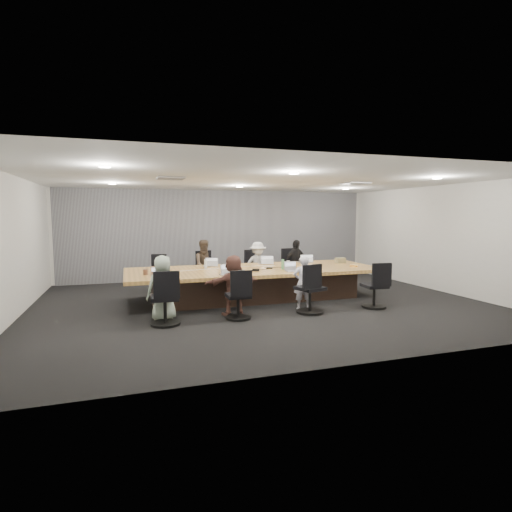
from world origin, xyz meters
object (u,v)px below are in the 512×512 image
object	(u,v)px
person_4	(163,288)
mug_brown	(145,272)
chair_6	(310,292)
person_5	(233,285)
person_6	(303,283)
canvas_bag	(340,260)
person_1	(205,265)
bottle_clear	(206,264)
conference_table	(255,282)
bottle_green_right	(283,264)
laptop_5	(227,274)
laptop_4	(160,278)
laptop_1	(210,266)
laptop_3	(304,262)
laptop_2	(264,263)
chair_0	(162,277)
chair_2	(254,271)
chair_4	(165,302)
chair_3	(291,269)
laptop_6	(293,271)
person_2	(258,265)
person_3	(296,263)
chair_1	(203,273)
bottle_green_left	(162,265)
stapler	(256,270)
chair_7	(374,289)
snack_packet	(354,266)

from	to	relation	value
person_4	mug_brown	xyz separation A→B (m)	(-0.27, 1.11, 0.17)
chair_6	person_5	size ratio (longest dim) A/B	0.71
person_6	canvas_bag	size ratio (longest dim) A/B	4.54
chair_6	person_1	distance (m)	3.45
person_6	bottle_clear	size ratio (longest dim) A/B	5.31
conference_table	bottle_green_right	bearing A→B (deg)	-31.14
conference_table	laptop_5	world-z (taller)	laptop_5
laptop_4	laptop_1	bearing A→B (deg)	57.27
laptop_3	bottle_clear	size ratio (longest dim) A/B	1.63
laptop_2	bottle_clear	xyz separation A→B (m)	(-1.65, -0.46, 0.10)
chair_0	laptop_3	distance (m)	3.82
chair_2	chair_4	world-z (taller)	chair_4
chair_3	chair_0	bearing A→B (deg)	-4.35
laptop_2	laptop_6	bearing A→B (deg)	105.77
bottle_green_right	person_2	bearing A→B (deg)	91.97
chair_2	person_3	size ratio (longest dim) A/B	0.64
person_3	chair_6	bearing A→B (deg)	-121.20
chair_2	chair_3	distance (m)	1.14
laptop_5	chair_6	bearing A→B (deg)	-43.60
laptop_2	laptop_5	world-z (taller)	same
chair_1	bottle_green_left	distance (m)	1.81
person_6	bottle_green_right	distance (m)	1.04
chair_4	person_2	bearing A→B (deg)	51.73
person_6	laptop_6	xyz separation A→B (m)	(0.00, 0.55, 0.17)
laptop_1	stapler	world-z (taller)	stapler
chair_2	chair_4	size ratio (longest dim) A/B	0.99
person_4	bottle_green_right	distance (m)	3.04
stapler	person_1	bearing A→B (deg)	134.30
chair_4	person_2	size ratio (longest dim) A/B	0.67
conference_table	chair_7	xyz separation A→B (m)	(2.19, -1.70, 0.00)
person_3	laptop_1	bearing A→B (deg)	179.09
chair_2	stapler	size ratio (longest dim) A/B	5.26
bottle_green_right	snack_packet	world-z (taller)	bottle_green_right
person_1	person_5	bearing A→B (deg)	-96.79
laptop_6	bottle_green_right	size ratio (longest dim) A/B	1.18
chair_2	laptop_1	xyz separation A→B (m)	(-1.46, -0.90, 0.33)
chair_4	person_5	world-z (taller)	person_5
stapler	laptop_3	bearing A→B (deg)	55.61
laptop_3	laptop_4	distance (m)	4.25
chair_7	stapler	size ratio (longest dim) A/B	5.06
chair_0	person_3	size ratio (longest dim) A/B	0.57
person_1	person_2	distance (m)	1.46
laptop_4	canvas_bag	distance (m)	4.93
stapler	person_3	bearing A→B (deg)	65.72
laptop_6	conference_table	bearing A→B (deg)	131.65
chair_3	bottle_green_left	size ratio (longest dim) A/B	3.58
chair_6	person_5	distance (m)	1.59
chair_6	laptop_4	size ratio (longest dim) A/B	2.66
bottle_green_left	stapler	distance (m)	2.20
chair_0	bottle_green_right	distance (m)	3.36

